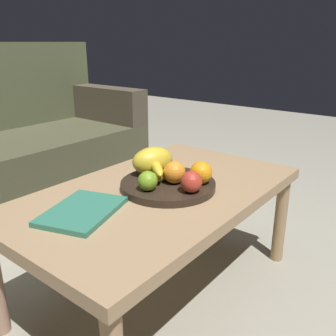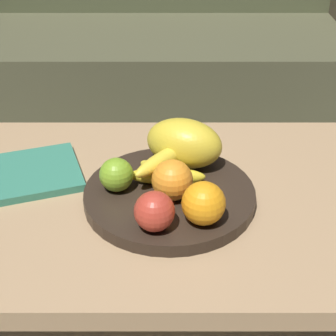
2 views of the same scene
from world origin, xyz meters
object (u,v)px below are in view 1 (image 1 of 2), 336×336
Objects in this scene: coffee_table at (158,201)px; apple_left at (191,182)px; fruit_bowl at (168,185)px; orange_front at (174,172)px; magazine at (82,211)px; melon_large_front at (153,161)px; banana_bunch at (160,173)px; apple_front at (148,181)px; orange_left at (201,173)px.

coffee_table is 14.76× the size of apple_left.
fruit_bowl is at bearing -42.09° from coffee_table.
orange_front reaches higher than magazine.
melon_large_front reaches higher than coffee_table.
melon_large_front is (0.03, 0.09, 0.06)m from fruit_bowl.
coffee_table is 0.12m from orange_front.
banana_bunch is 0.61× the size of magazine.
apple_front reaches higher than fruit_bowl.
orange_front is (0.03, -0.05, 0.11)m from coffee_table.
orange_left is (0.05, -0.07, 0.00)m from orange_front.
melon_large_front is at bearing 74.77° from apple_left.
magazine is at bearing 169.23° from coffee_table.
apple_front is at bearing 121.52° from apple_left.
fruit_bowl is 2.10× the size of melon_large_front.
apple_left is at bearing -109.38° from orange_front.
melon_large_front is at bearing 60.96° from banana_bunch.
coffee_table is 0.07m from fruit_bowl.
coffee_table is 0.17m from apple_left.
coffee_table is at bearing 125.11° from orange_left.
banana_bunch reaches higher than coffee_table.
orange_left reaches higher than banana_bunch.
orange_left is at bearing -58.82° from fruit_bowl.
magazine reaches higher than coffee_table.
orange_front is (-0.02, -0.12, -0.01)m from melon_large_front.
fruit_bowl reaches higher than coffee_table.
orange_front is 0.31× the size of magazine.
apple_front is at bearing -145.31° from melon_large_front.
apple_front is (-0.10, 0.00, 0.05)m from fruit_bowl.
apple_left is 0.15m from banana_bunch.
orange_left is at bearing -62.42° from banana_bunch.
fruit_bowl is 0.11m from apple_front.
orange_left is 1.19× the size of apple_front.
coffee_table is 6.64× the size of melon_large_front.
apple_left is at bearing -52.85° from magazine.
apple_left reaches higher than magazine.
orange_left is (0.03, -0.19, -0.01)m from melon_large_front.
melon_large_front is 0.19m from orange_left.
fruit_bowl is at bearing -2.38° from apple_front.
banana_bunch is at bearing 102.78° from orange_front.
coffee_table is at bearing 14.48° from apple_front.
orange_front is 0.99× the size of orange_left.
banana_bunch is at bearing 14.53° from apple_front.
apple_left is at bearing -105.23° from melon_large_front.
fruit_bowl is 4.26× the size of orange_left.
orange_front is at bearing -77.22° from banana_bunch.
apple_front is (-0.11, 0.03, -0.01)m from orange_front.
melon_large_front is 2.03× the size of orange_left.
apple_front is (-0.13, -0.09, -0.02)m from melon_large_front.
orange_front is 0.11m from apple_front.
apple_left is (-0.03, -0.12, 0.05)m from fruit_bowl.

